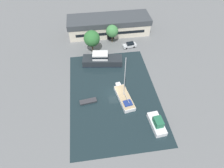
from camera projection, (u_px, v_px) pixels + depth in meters
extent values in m
plane|color=slate|center=(113.00, 94.00, 51.96)|extent=(440.00, 440.00, 0.00)
cube|color=#19282D|center=(113.00, 94.00, 51.95)|extent=(22.38, 33.65, 0.01)
cube|color=beige|center=(109.00, 28.00, 70.92)|extent=(27.76, 8.77, 4.08)
cube|color=#383D42|center=(109.00, 20.00, 68.79)|extent=(28.60, 9.03, 1.82)
cube|color=black|center=(111.00, 36.00, 68.35)|extent=(2.40, 0.07, 2.86)
cube|color=black|center=(111.00, 34.00, 67.77)|extent=(23.58, 0.10, 1.02)
cylinder|color=brown|center=(112.00, 39.00, 67.21)|extent=(0.30, 0.30, 2.76)
sphere|color=#428447|center=(112.00, 31.00, 65.14)|extent=(4.00, 4.00, 4.00)
cylinder|color=brown|center=(93.00, 48.00, 63.26)|extent=(0.37, 0.37, 3.17)
sphere|color=#2D6B33|center=(92.00, 38.00, 60.78)|extent=(4.96, 4.96, 4.96)
cube|color=silver|center=(130.00, 45.00, 65.66)|extent=(4.59, 2.34, 0.81)
cube|color=black|center=(130.00, 44.00, 65.19)|extent=(2.48, 1.83, 0.59)
cube|color=black|center=(127.00, 44.00, 64.99)|extent=(0.24, 1.37, 0.47)
cylinder|color=black|center=(126.00, 48.00, 65.17)|extent=(0.62, 0.28, 0.60)
cylinder|color=black|center=(125.00, 46.00, 66.18)|extent=(0.62, 0.28, 0.60)
cylinder|color=black|center=(134.00, 47.00, 65.70)|extent=(0.62, 0.28, 0.60)
cylinder|color=black|center=(132.00, 44.00, 66.72)|extent=(0.62, 0.28, 0.60)
cube|color=white|center=(124.00, 98.00, 50.18)|extent=(4.17, 8.68, 1.07)
cube|color=white|center=(118.00, 85.00, 53.32)|extent=(1.45, 1.40, 1.07)
cube|color=tan|center=(124.00, 97.00, 49.76)|extent=(4.00, 8.33, 0.08)
cylinder|color=silver|center=(125.00, 78.00, 45.90)|extent=(0.16, 0.16, 11.80)
cylinder|color=silver|center=(126.00, 97.00, 48.12)|extent=(0.75, 3.71, 0.12)
cube|color=navy|center=(128.00, 103.00, 48.11)|extent=(2.25, 2.14, 0.30)
cube|color=#23282D|center=(102.00, 61.00, 59.73)|extent=(12.10, 5.47, 1.98)
cube|color=black|center=(103.00, 63.00, 60.34)|extent=(12.23, 5.56, 0.18)
cube|color=white|center=(100.00, 56.00, 58.37)|extent=(4.78, 3.40, 1.78)
cube|color=black|center=(100.00, 55.00, 58.24)|extent=(4.88, 3.49, 0.57)
cube|color=#23282D|center=(88.00, 102.00, 49.80)|extent=(4.21, 1.85, 0.47)
cube|color=#333338|center=(88.00, 101.00, 49.61)|extent=(4.38, 1.95, 0.08)
cube|color=white|center=(157.00, 124.00, 44.85)|extent=(3.06, 6.27, 1.20)
cube|color=#236647|center=(158.00, 122.00, 43.63)|extent=(1.98, 2.57, 1.51)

